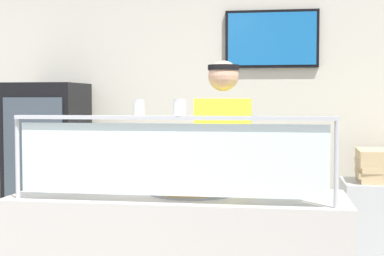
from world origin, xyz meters
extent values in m
cube|color=beige|center=(0.95, 2.56, 1.35)|extent=(6.29, 0.08, 2.70)
cube|color=black|center=(1.44, 2.49, 2.05)|extent=(0.86, 0.04, 0.53)
cube|color=#1966B2|center=(1.44, 2.47, 2.05)|extent=(0.81, 0.01, 0.48)
cylinder|color=#B2B5BC|center=(0.10, 0.06, 1.18)|extent=(0.02, 0.02, 0.46)
cylinder|color=#B2B5BC|center=(1.79, 0.06, 1.18)|extent=(0.02, 0.02, 0.46)
cube|color=silver|center=(0.95, 0.06, 1.18)|extent=(1.63, 0.01, 0.38)
cube|color=#B2B5BC|center=(0.95, 0.06, 1.40)|extent=(1.69, 0.06, 0.02)
cylinder|color=#9EA0A8|center=(1.01, 0.40, 0.96)|extent=(0.51, 0.51, 0.01)
cylinder|color=tan|center=(1.01, 0.40, 0.97)|extent=(0.49, 0.49, 0.02)
cylinder|color=#D65B2D|center=(1.01, 0.40, 0.98)|extent=(0.43, 0.43, 0.01)
cube|color=#ADAFB7|center=(0.97, 0.38, 0.99)|extent=(0.14, 0.29, 0.01)
cylinder|color=white|center=(0.78, 0.06, 1.44)|extent=(0.06, 0.06, 0.07)
cylinder|color=white|center=(0.78, 0.06, 1.43)|extent=(0.05, 0.05, 0.04)
cylinder|color=silver|center=(0.78, 0.06, 1.49)|extent=(0.05, 0.05, 0.02)
cylinder|color=white|center=(1.00, 0.06, 1.44)|extent=(0.07, 0.07, 0.07)
cylinder|color=red|center=(1.00, 0.06, 1.43)|extent=(0.06, 0.06, 0.05)
cylinder|color=silver|center=(1.00, 0.06, 1.49)|extent=(0.06, 0.06, 0.02)
cylinder|color=#23232D|center=(1.02, 1.05, 0.47)|extent=(0.13, 0.13, 0.95)
cylinder|color=#23232D|center=(1.24, 1.05, 0.47)|extent=(0.13, 0.13, 0.95)
cube|color=#D8EA33|center=(1.13, 1.05, 1.23)|extent=(0.38, 0.21, 0.55)
sphere|color=tan|center=(1.13, 1.05, 1.66)|extent=(0.21, 0.21, 0.21)
cylinder|color=black|center=(1.13, 1.05, 1.71)|extent=(0.21, 0.21, 0.04)
cylinder|color=tan|center=(1.31, 0.83, 1.13)|extent=(0.08, 0.34, 0.08)
cube|color=black|center=(-0.61, 2.12, 0.82)|extent=(0.64, 0.62, 1.64)
cube|color=#38424C|center=(-0.61, 1.80, 0.85)|extent=(0.54, 0.02, 1.31)
cylinder|color=green|center=(-0.77, 1.91, 0.90)|extent=(0.06, 0.06, 0.20)
cylinder|color=blue|center=(-0.61, 1.91, 0.90)|extent=(0.06, 0.06, 0.20)
cylinder|color=green|center=(-0.46, 1.91, 0.90)|extent=(0.06, 0.06, 0.20)
camera|label=1|loc=(1.51, -2.80, 1.50)|focal=52.51mm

